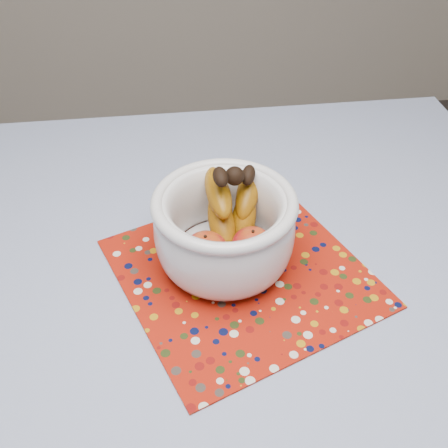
% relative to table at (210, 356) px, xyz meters
% --- Properties ---
extents(table, '(1.20, 1.20, 0.75)m').
position_rel_table_xyz_m(table, '(0.00, 0.00, 0.00)').
color(table, brown).
rests_on(table, ground).
extents(tablecloth, '(1.32, 1.32, 0.01)m').
position_rel_table_xyz_m(tablecloth, '(0.00, 0.00, 0.08)').
color(tablecloth, slate).
rests_on(tablecloth, table).
extents(placemat, '(0.49, 0.49, 0.00)m').
position_rel_table_xyz_m(placemat, '(0.07, 0.10, 0.09)').
color(placemat, '#9A1608').
rests_on(placemat, tablecloth).
extents(fruit_bowl, '(0.23, 0.24, 0.18)m').
position_rel_table_xyz_m(fruit_bowl, '(0.05, 0.13, 0.17)').
color(fruit_bowl, silver).
rests_on(fruit_bowl, placemat).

